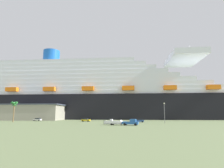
{
  "coord_description": "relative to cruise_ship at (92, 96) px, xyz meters",
  "views": [
    {
      "loc": [
        15.05,
        -85.12,
        4.15
      ],
      "look_at": [
        5.24,
        28.35,
        21.94
      ],
      "focal_mm": 30.21,
      "sensor_mm": 36.0,
      "label": 1
    }
  ],
  "objects": [
    {
      "name": "small_boat_on_trailer",
      "position": [
        23.02,
        -73.02,
        -16.35
      ],
      "size": [
        8.65,
        3.53,
        2.15
      ],
      "color": "#595960",
      "rests_on": "ground_plane"
    },
    {
      "name": "parked_car_yellow_taxi",
      "position": [
        5.88,
        -44.59,
        -16.47
      ],
      "size": [
        4.65,
        2.5,
        1.58
      ],
      "color": "yellow",
      "rests_on": "ground_plane"
    },
    {
      "name": "palm_tree",
      "position": [
        -27.06,
        -54.65,
        -9.35
      ],
      "size": [
        3.36,
        3.53,
        9.88
      ],
      "color": "brown",
      "rests_on": "ground_plane"
    },
    {
      "name": "pickup_truck",
      "position": [
        28.69,
        -74.28,
        -16.26
      ],
      "size": [
        5.9,
        3.22,
        2.2
      ],
      "color": "#2659A5",
      "rests_on": "ground_plane"
    },
    {
      "name": "parked_car_blue_suv",
      "position": [
        32.87,
        -51.48,
        -16.47
      ],
      "size": [
        4.36,
        2.18,
        1.58
      ],
      "color": "#264C99",
      "rests_on": "ground_plane"
    },
    {
      "name": "street_lamp",
      "position": [
        42.89,
        -60.28,
        -11.75
      ],
      "size": [
        0.56,
        0.56,
        8.62
      ],
      "color": "slate",
      "rests_on": "ground_plane"
    },
    {
      "name": "ground_plane",
      "position": [
        12.79,
        -26.51,
        -17.31
      ],
      "size": [
        600.0,
        600.0,
        0.0
      ],
      "primitive_type": "plane",
      "color": "#66754C"
    },
    {
      "name": "parked_car_white_van",
      "position": [
        -22.06,
        -40.28,
        -16.47
      ],
      "size": [
        4.35,
        2.38,
        1.58
      ],
      "color": "white",
      "rests_on": "ground_plane"
    },
    {
      "name": "cruise_ship",
      "position": [
        0.0,
        0.0,
        0.0
      ],
      "size": [
        273.38,
        39.79,
        61.64
      ],
      "color": "black",
      "rests_on": "ground_plane"
    },
    {
      "name": "terminal_building",
      "position": [
        -34.45,
        -24.78,
        -12.4
      ],
      "size": [
        43.08,
        26.73,
        9.76
      ],
      "color": "gray",
      "rests_on": "ground_plane"
    }
  ]
}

